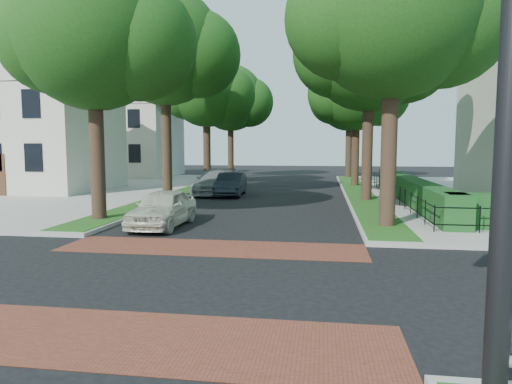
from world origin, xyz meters
TOP-DOWN VIEW (x-y plane):
  - ground at (0.00, 0.00)m, footprint 120.00×120.00m
  - crosswalk_far at (0.00, 3.20)m, footprint 9.00×2.20m
  - crosswalk_near at (0.00, -3.20)m, footprint 9.00×2.20m
  - grass_strip_ne at (5.40, 19.10)m, footprint 1.60×29.80m
  - grass_strip_nw at (-5.40, 19.10)m, footprint 1.60×29.80m
  - tree_right_near at (5.60, 7.24)m, footprint 7.75×6.67m
  - tree_right_mid at (5.61, 15.25)m, footprint 8.25×7.09m
  - tree_right_far at (5.60, 24.22)m, footprint 7.25×6.23m
  - tree_right_back at (5.60, 33.23)m, footprint 7.50×6.45m
  - tree_left_near at (-5.40, 7.23)m, footprint 7.50×6.45m
  - tree_left_mid at (-5.39, 15.24)m, footprint 8.00×6.88m
  - tree_left_far at (-5.40, 24.22)m, footprint 7.00×6.02m
  - tree_left_back at (-5.40, 33.24)m, footprint 7.75×6.66m
  - hedge_main_road at (7.70, 15.00)m, footprint 1.00×18.00m
  - fence_main_road at (6.90, 15.00)m, footprint 0.06×18.00m
  - house_left_near at (-15.49, 17.99)m, footprint 10.00×9.00m
  - house_left_far at (-15.49, 31.99)m, footprint 10.00×9.00m
  - parked_car_front at (-2.67, 6.41)m, footprint 1.72×4.14m
  - parked_car_middle at (-2.30, 17.26)m, footprint 1.72×4.34m
  - parked_car_rear at (-3.39, 17.90)m, footprint 2.17×5.29m

SIDE VIEW (x-z plane):
  - ground at x=0.00m, z-range 0.00..0.00m
  - crosswalk_far at x=0.00m, z-range 0.00..0.01m
  - crosswalk_near at x=0.00m, z-range 0.00..0.01m
  - grass_strip_ne at x=5.40m, z-range 0.15..0.17m
  - grass_strip_nw at x=-5.40m, z-range 0.15..0.17m
  - fence_main_road at x=6.90m, z-range 0.15..1.05m
  - parked_car_front at x=-2.67m, z-range 0.00..1.40m
  - parked_car_middle at x=-2.30m, z-range 0.00..1.40m
  - hedge_main_road at x=7.70m, z-range 0.15..1.35m
  - parked_car_rear at x=-3.39m, z-range 0.00..1.53m
  - house_left_near at x=-15.49m, z-range -0.03..10.11m
  - house_left_far at x=-15.49m, z-range -0.03..10.11m
  - tree_right_far at x=5.60m, z-range 2.04..11.78m
  - tree_left_far at x=-5.40m, z-range 2.19..12.05m
  - tree_right_back at x=5.60m, z-range 2.17..12.37m
  - tree_left_near at x=-5.40m, z-range 2.17..12.37m
  - tree_left_back at x=-5.40m, z-range 2.19..12.63m
  - tree_right_near at x=5.60m, z-range 2.30..12.96m
  - tree_right_mid at x=5.61m, z-range 2.38..13.60m
  - tree_left_mid at x=-5.39m, z-range 2.60..14.08m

